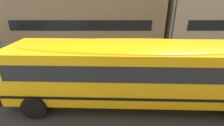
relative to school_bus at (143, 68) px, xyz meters
name	(u,v)px	position (x,y,z in m)	size (l,w,h in m)	color
ground_plane	(167,82)	(1.95, 1.85, -1.75)	(400.00, 400.00, 0.00)	#38383D
sidewalk_far	(144,47)	(1.95, 9.10, -1.75)	(120.00, 3.00, 0.01)	gray
lane_centreline	(167,82)	(1.95, 1.85, -1.75)	(110.00, 0.16, 0.01)	silver
school_bus	(143,68)	(0.00, 0.00, 0.00)	(13.27, 3.38, 2.95)	yellow
street_lamp	(176,2)	(4.30, 8.40, 2.56)	(0.44, 0.44, 6.80)	#38383D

